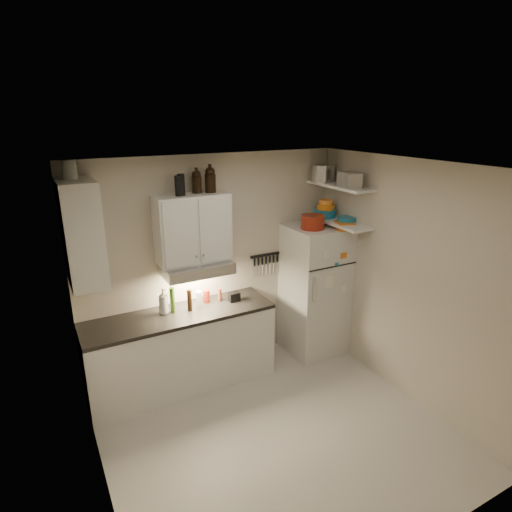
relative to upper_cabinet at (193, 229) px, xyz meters
name	(u,v)px	position (x,y,z in m)	size (l,w,h in m)	color
floor	(277,433)	(0.30, -1.33, -1.84)	(3.20, 3.00, 0.02)	beige
ceiling	(282,167)	(0.30, -1.33, 0.78)	(3.20, 3.00, 0.02)	silver
back_wall	(213,265)	(0.30, 0.18, -0.53)	(3.20, 0.02, 2.60)	#BCB4A1
left_wall	(90,361)	(-1.31, -1.33, -0.53)	(0.02, 3.00, 2.60)	#BCB4A1
right_wall	(408,283)	(1.91, -1.33, -0.53)	(0.02, 3.00, 2.60)	#BCB4A1
base_cabinet	(182,352)	(-0.25, -0.14, -1.39)	(2.10, 0.60, 0.88)	white
countertop	(179,315)	(-0.25, -0.14, -0.93)	(2.10, 0.62, 0.04)	black
upper_cabinet	(193,229)	(0.00, 0.00, 0.00)	(0.80, 0.33, 0.75)	white
side_cabinet	(82,234)	(-1.14, -0.14, 0.12)	(0.33, 0.55, 1.00)	white
range_hood	(197,268)	(0.00, -0.06, -0.44)	(0.76, 0.46, 0.12)	silver
fridge	(315,290)	(1.55, -0.18, -0.98)	(0.70, 0.68, 1.70)	silver
shelf_hi	(340,186)	(1.75, -0.31, 0.38)	(0.30, 0.95, 0.03)	white
shelf_lo	(338,222)	(1.75, -0.31, -0.07)	(0.30, 0.95, 0.03)	white
knife_strip	(265,255)	(1.00, 0.15, -0.51)	(0.42, 0.02, 0.03)	black
dutch_oven	(313,222)	(1.43, -0.24, -0.04)	(0.28, 0.28, 0.16)	maroon
book_stack	(344,226)	(1.75, -0.43, -0.08)	(0.20, 0.25, 0.08)	orange
spice_jar	(321,222)	(1.57, -0.22, -0.07)	(0.07, 0.07, 0.11)	silver
stock_pot	(323,173)	(1.70, -0.03, 0.49)	(0.29, 0.29, 0.21)	silver
tin_a	(346,179)	(1.72, -0.45, 0.48)	(0.17, 0.15, 0.17)	#AAAAAD
tin_b	(353,180)	(1.72, -0.56, 0.47)	(0.17, 0.17, 0.17)	#AAAAAD
bowl_teal	(325,213)	(1.73, -0.07, 0.00)	(0.27, 0.27, 0.11)	#196A8B
bowl_orange	(326,207)	(1.71, -0.11, 0.09)	(0.22, 0.22, 0.07)	#CC6D13
bowl_yellow	(326,202)	(1.71, -0.11, 0.15)	(0.17, 0.17, 0.05)	orange
plates	(346,219)	(1.82, -0.38, -0.02)	(0.22, 0.22, 0.06)	#196A8B
growler_a	(197,181)	(0.09, 0.05, 0.50)	(0.11, 0.11, 0.25)	black
growler_b	(210,179)	(0.23, 0.01, 0.52)	(0.12, 0.12, 0.28)	black
thermos_a	(181,185)	(-0.11, -0.02, 0.49)	(0.08, 0.08, 0.22)	black
thermos_b	(178,186)	(-0.15, -0.03, 0.48)	(0.07, 0.07, 0.21)	black
side_jar	(69,169)	(-1.16, -0.06, 0.71)	(0.13, 0.13, 0.17)	silver
soap_bottle	(163,300)	(-0.40, -0.06, -0.74)	(0.13, 0.13, 0.33)	white
pepper_mill	(220,295)	(0.28, -0.04, -0.83)	(0.05, 0.05, 0.15)	brown
oil_bottle	(172,300)	(-0.30, -0.07, -0.76)	(0.06, 0.06, 0.29)	#3D6419
vinegar_bottle	(190,300)	(-0.12, -0.12, -0.78)	(0.05, 0.05, 0.25)	black
clear_bottle	(199,299)	(0.00, -0.09, -0.81)	(0.07, 0.07, 0.20)	silver
red_jar	(206,296)	(0.13, 0.00, -0.83)	(0.08, 0.08, 0.15)	maroon
caddy	(234,297)	(0.43, -0.12, -0.85)	(0.13, 0.09, 0.11)	black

